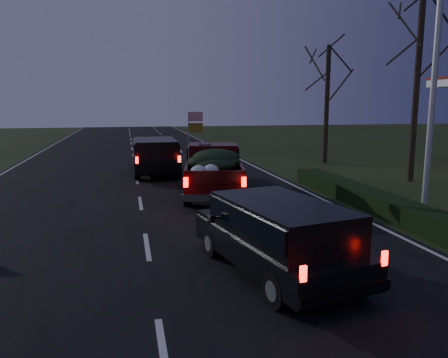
{
  "coord_description": "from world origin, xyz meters",
  "views": [
    {
      "loc": [
        -0.4,
        -10.76,
        3.57
      ],
      "look_at": [
        2.47,
        2.12,
        1.3
      ],
      "focal_mm": 35.0,
      "sensor_mm": 36.0,
      "label": 1
    }
  ],
  "objects": [
    {
      "name": "ground",
      "position": [
        0.0,
        0.0,
        0.0
      ],
      "size": [
        120.0,
        120.0,
        0.0
      ],
      "primitive_type": "plane",
      "color": "black",
      "rests_on": "ground"
    },
    {
      "name": "road_asphalt",
      "position": [
        0.0,
        0.0,
        0.01
      ],
      "size": [
        14.0,
        120.0,
        0.02
      ],
      "primitive_type": "cube",
      "color": "black",
      "rests_on": "ground"
    },
    {
      "name": "hedge_row",
      "position": [
        7.8,
        3.0,
        0.3
      ],
      "size": [
        1.0,
        10.0,
        0.6
      ],
      "primitive_type": "cube",
      "color": "black",
      "rests_on": "ground"
    },
    {
      "name": "light_pole",
      "position": [
        9.5,
        2.0,
        5.48
      ],
      "size": [
        0.5,
        0.9,
        9.16
      ],
      "color": "silver",
      "rests_on": "ground"
    },
    {
      "name": "bare_tree_mid",
      "position": [
        12.5,
        7.0,
        6.35
      ],
      "size": [
        3.6,
        3.6,
        8.5
      ],
      "color": "black",
      "rests_on": "ground"
    },
    {
      "name": "bare_tree_far",
      "position": [
        11.5,
        14.0,
        5.23
      ],
      "size": [
        3.6,
        3.6,
        7.0
      ],
      "color": "black",
      "rests_on": "ground"
    },
    {
      "name": "pickup_truck",
      "position": [
        2.92,
        6.06,
        1.09
      ],
      "size": [
        3.05,
        5.85,
        2.92
      ],
      "rotation": [
        0.0,
        0.0,
        -0.18
      ],
      "color": "#390709",
      "rests_on": "ground"
    },
    {
      "name": "lead_suv",
      "position": [
        0.98,
        11.58,
        1.12
      ],
      "size": [
        2.15,
        5.14,
        1.48
      ],
      "rotation": [
        0.0,
        0.0,
        -0.0
      ],
      "color": "black",
      "rests_on": "ground"
    },
    {
      "name": "rear_suv",
      "position": [
        2.62,
        -2.44,
        0.98
      ],
      "size": [
        2.76,
        4.79,
        1.29
      ],
      "rotation": [
        0.0,
        0.0,
        0.21
      ],
      "color": "black",
      "rests_on": "ground"
    }
  ]
}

